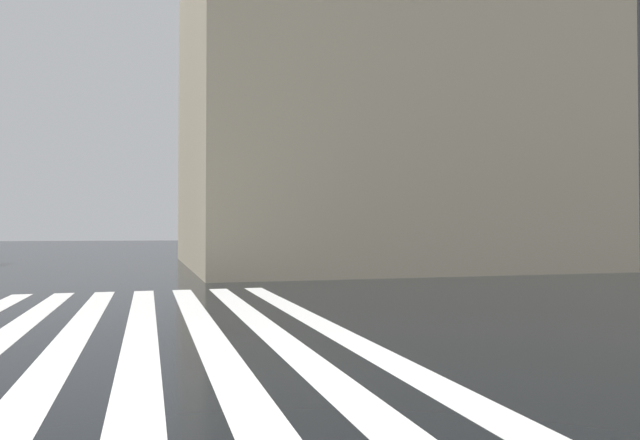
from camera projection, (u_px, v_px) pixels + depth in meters
The scene contains 4 objects.
ground_plane at pixel (211, 388), 6.00m from camera, with size 220.00×220.00×0.00m, color black.
zebra_crossing at pixel (109, 330), 9.48m from camera, with size 13.00×7.50×0.01m.
haussmann_block_corner at pixel (445, 90), 30.69m from camera, with size 17.62×26.49×18.68m.
traffic_signal_post at pixel (632, 14), 3.11m from camera, with size 0.44×0.30×3.65m.
Camera 1 is at (-6.10, 0.63, 1.61)m, focal length 32.65 mm.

